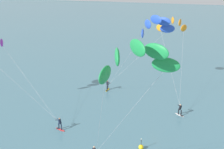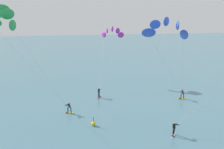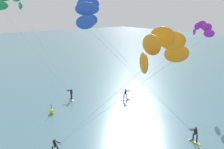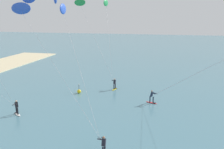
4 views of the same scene
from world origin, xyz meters
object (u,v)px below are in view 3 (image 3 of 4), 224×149
object	(u,v)px
kitesurfer_mid_water	(93,18)
kitesurfer_downwind	(13,4)
kitesurfer_far_out	(198,32)
kitesurfer_nearshore	(155,55)
marker_buoy	(51,111)

from	to	relation	value
kitesurfer_mid_water	kitesurfer_downwind	world-z (taller)	kitesurfer_downwind
kitesurfer_far_out	kitesurfer_downwind	world-z (taller)	kitesurfer_downwind
kitesurfer_nearshore	marker_buoy	distance (m)	20.99
kitesurfer_mid_water	kitesurfer_downwind	size ratio (longest dim) A/B	0.90
kitesurfer_far_out	kitesurfer_nearshore	bearing A→B (deg)	-60.04
kitesurfer_nearshore	kitesurfer_downwind	size ratio (longest dim) A/B	0.78
marker_buoy	kitesurfer_nearshore	bearing A→B (deg)	-5.60
kitesurfer_downwind	marker_buoy	bearing A→B (deg)	3.28
kitesurfer_downwind	marker_buoy	world-z (taller)	kitesurfer_downwind
kitesurfer_nearshore	kitesurfer_far_out	size ratio (longest dim) A/B	0.89
marker_buoy	kitesurfer_downwind	bearing A→B (deg)	-176.72
kitesurfer_mid_water	kitesurfer_far_out	size ratio (longest dim) A/B	1.03
kitesurfer_nearshore	marker_buoy	xyz separation A→B (m)	(-18.51, 1.81, -9.74)
kitesurfer_mid_water	kitesurfer_nearshore	bearing A→B (deg)	-12.23
kitesurfer_far_out	kitesurfer_downwind	distance (m)	26.31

